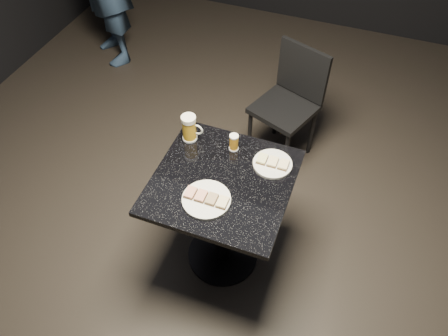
% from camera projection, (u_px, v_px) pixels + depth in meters
% --- Properties ---
extents(floor, '(6.00, 6.00, 0.00)m').
position_uv_depth(floor, '(223.00, 255.00, 2.78)').
color(floor, black).
rests_on(floor, ground).
extents(plate_large, '(0.24, 0.24, 0.01)m').
position_uv_depth(plate_large, '(206.00, 199.00, 2.13)').
color(plate_large, white).
rests_on(plate_large, table).
extents(plate_small, '(0.21, 0.21, 0.01)m').
position_uv_depth(plate_small, '(272.00, 164.00, 2.28)').
color(plate_small, silver).
rests_on(plate_small, table).
extents(table, '(0.70, 0.70, 0.75)m').
position_uv_depth(table, '(223.00, 208.00, 2.40)').
color(table, black).
rests_on(table, floor).
extents(beer_mug, '(0.12, 0.08, 0.16)m').
position_uv_depth(beer_mug, '(190.00, 128.00, 2.36)').
color(beer_mug, silver).
rests_on(beer_mug, table).
extents(beer_tumbler, '(0.05, 0.05, 0.10)m').
position_uv_depth(beer_tumbler, '(234.00, 142.00, 2.33)').
color(beer_tumbler, silver).
rests_on(beer_tumbler, table).
extents(chair, '(0.49, 0.49, 0.86)m').
position_uv_depth(chair, '(290.00, 99.00, 3.03)').
color(chair, black).
rests_on(chair, floor).
extents(canapes_on_plate_large, '(0.22, 0.07, 0.02)m').
position_uv_depth(canapes_on_plate_large, '(206.00, 197.00, 2.12)').
color(canapes_on_plate_large, '#4C3521').
rests_on(canapes_on_plate_large, plate_large).
extents(canapes_on_plate_small, '(0.17, 0.07, 0.02)m').
position_uv_depth(canapes_on_plate_small, '(273.00, 162.00, 2.27)').
color(canapes_on_plate_small, '#4C3521').
rests_on(canapes_on_plate_small, plate_small).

